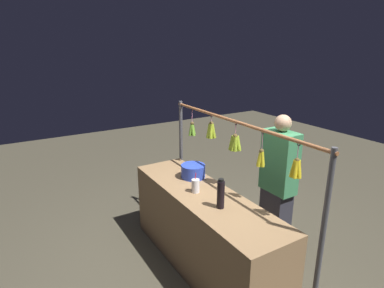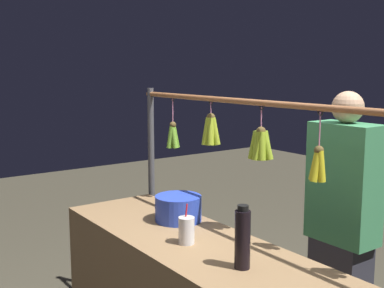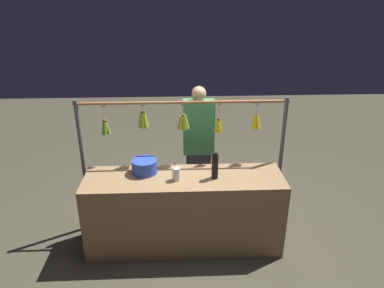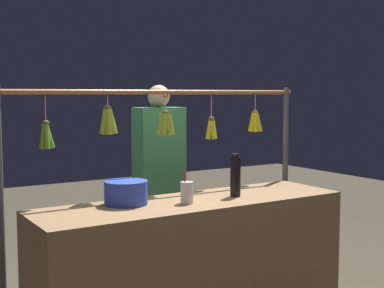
{
  "view_description": "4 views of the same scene",
  "coord_description": "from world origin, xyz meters",
  "px_view_note": "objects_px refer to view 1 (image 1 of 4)",
  "views": [
    {
      "loc": [
        -2.43,
        1.62,
        2.27
      ],
      "look_at": [
        0.23,
        0.0,
        1.29
      ],
      "focal_mm": 30.29,
      "sensor_mm": 36.0,
      "label": 1
    },
    {
      "loc": [
        -1.84,
        1.4,
        1.7
      ],
      "look_at": [
        0.11,
        0.0,
        1.33
      ],
      "focal_mm": 45.88,
      "sensor_mm": 36.0,
      "label": 2
    },
    {
      "loc": [
        0.07,
        3.24,
        2.6
      ],
      "look_at": [
        -0.08,
        0.0,
        1.21
      ],
      "focal_mm": 33.53,
      "sensor_mm": 36.0,
      "label": 3
    },
    {
      "loc": [
        1.81,
        2.86,
        1.51
      ],
      "look_at": [
        0.01,
        0.0,
        1.2
      ],
      "focal_mm": 50.49,
      "sensor_mm": 36.0,
      "label": 4
    }
  ],
  "objects_px": {
    "drink_cup": "(195,186)",
    "water_bottle": "(221,194)",
    "blue_bucket": "(193,171)",
    "vendor_person": "(277,188)"
  },
  "relations": [
    {
      "from": "drink_cup",
      "to": "water_bottle",
      "type": "bearing_deg",
      "value": -176.71
    },
    {
      "from": "blue_bucket",
      "to": "water_bottle",
      "type": "bearing_deg",
      "value": 168.09
    },
    {
      "from": "water_bottle",
      "to": "blue_bucket",
      "type": "xyz_separation_m",
      "value": [
        0.72,
        -0.15,
        -0.06
      ]
    },
    {
      "from": "water_bottle",
      "to": "blue_bucket",
      "type": "bearing_deg",
      "value": -11.91
    },
    {
      "from": "water_bottle",
      "to": "drink_cup",
      "type": "bearing_deg",
      "value": 3.29
    },
    {
      "from": "blue_bucket",
      "to": "drink_cup",
      "type": "bearing_deg",
      "value": 152.17
    },
    {
      "from": "water_bottle",
      "to": "drink_cup",
      "type": "relative_size",
      "value": 1.43
    },
    {
      "from": "blue_bucket",
      "to": "drink_cup",
      "type": "height_order",
      "value": "drink_cup"
    },
    {
      "from": "water_bottle",
      "to": "vendor_person",
      "type": "bearing_deg",
      "value": -82.27
    },
    {
      "from": "blue_bucket",
      "to": "vendor_person",
      "type": "relative_size",
      "value": 0.17
    }
  ]
}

